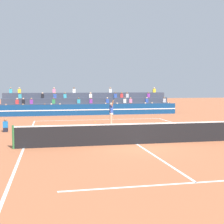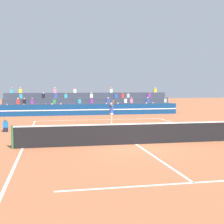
{
  "view_description": "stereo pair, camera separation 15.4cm",
  "coord_description": "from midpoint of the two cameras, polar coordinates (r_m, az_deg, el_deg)",
  "views": [
    {
      "loc": [
        -4.32,
        -14.9,
        2.88
      ],
      "look_at": [
        0.07,
        6.57,
        1.1
      ],
      "focal_mm": 50.0,
      "sensor_mm": 36.0,
      "label": 1
    },
    {
      "loc": [
        -4.17,
        -14.93,
        2.88
      ],
      "look_at": [
        0.07,
        6.57,
        1.1
      ],
      "focal_mm": 50.0,
      "sensor_mm": 36.0,
      "label": 2
    }
  ],
  "objects": [
    {
      "name": "bleacher_stand",
      "position": [
        34.92,
        -4.15,
        1.27
      ],
      "size": [
        18.38,
        3.8,
        2.83
      ],
      "color": "#383D4C",
      "rests_on": "ground"
    },
    {
      "name": "tennis_player",
      "position": [
        23.02,
        0.08,
        -0.08
      ],
      "size": [
        0.34,
        1.27,
        2.36
      ],
      "color": "tan",
      "rests_on": "ground"
    },
    {
      "name": "court_lines",
      "position": [
        15.78,
        4.68,
        -5.88
      ],
      "size": [
        11.1,
        23.9,
        0.01
      ],
      "color": "white",
      "rests_on": "ground"
    },
    {
      "name": "sponsor_banner_wall",
      "position": [
        31.81,
        -3.45,
        0.43
      ],
      "size": [
        18.0,
        0.26,
        1.1
      ],
      "color": "navy",
      "rests_on": "ground"
    },
    {
      "name": "ground_plane",
      "position": [
        15.78,
        4.68,
        -5.89
      ],
      "size": [
        120.0,
        120.0,
        0.0
      ],
      "primitive_type": "plane",
      "color": "#AD603D"
    },
    {
      "name": "ball_kid_courtside",
      "position": [
        21.1,
        -18.7,
        -2.54
      ],
      "size": [
        0.3,
        0.36,
        0.84
      ],
      "color": "black",
      "rests_on": "ground"
    },
    {
      "name": "tennis_net",
      "position": [
        15.69,
        4.69,
        -3.94
      ],
      "size": [
        12.0,
        0.1,
        1.1
      ],
      "color": "#2D6B38",
      "rests_on": "ground"
    },
    {
      "name": "tennis_ball",
      "position": [
        25.37,
        -2.89,
        -1.8
      ],
      "size": [
        0.07,
        0.07,
        0.07
      ],
      "primitive_type": "sphere",
      "color": "#C6DB33",
      "rests_on": "ground"
    }
  ]
}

